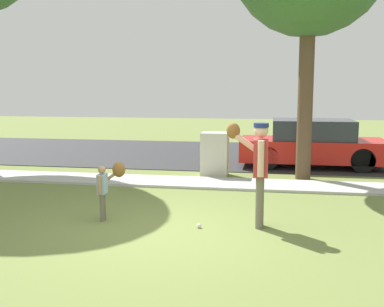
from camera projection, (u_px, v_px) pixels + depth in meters
ground_plane at (194, 185)px, 10.63m from camera, size 48.00×48.00×0.00m
sidewalk_strip at (195, 182)px, 10.72m from camera, size 36.00×1.20×0.06m
road_surface at (219, 154)px, 15.60m from camera, size 36.00×6.80×0.02m
person_adult at (258, 162)px, 7.25m from camera, size 0.69×0.60×1.67m
person_child at (108, 183)px, 7.66m from camera, size 0.42×0.39×0.98m
baseball at (199, 226)px, 7.31m from camera, size 0.07×0.07×0.07m
utility_cabinet at (215, 154)px, 11.64m from camera, size 0.66×0.60×1.11m
parked_hatchback_red at (312, 144)px, 12.95m from camera, size 4.00×1.75×1.33m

